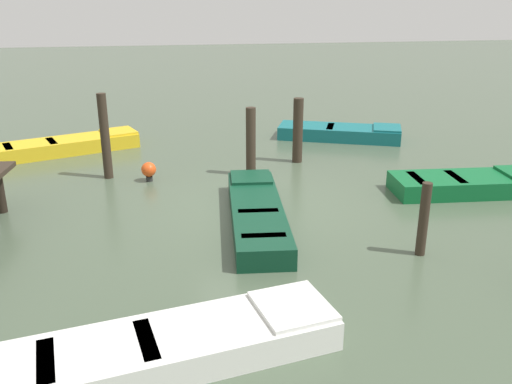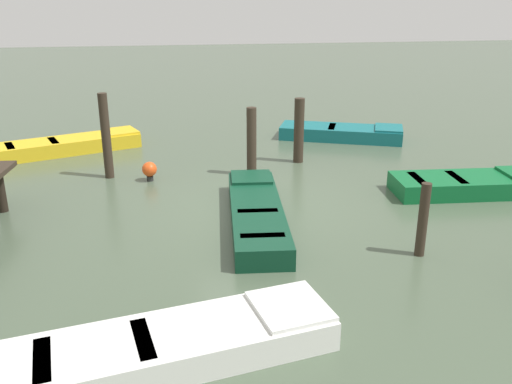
# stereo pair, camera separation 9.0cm
# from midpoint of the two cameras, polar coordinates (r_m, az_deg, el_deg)

# --- Properties ---
(ground_plane) EXTENTS (80.00, 80.00, 0.00)m
(ground_plane) POSITION_cam_midpoint_polar(r_m,az_deg,el_deg) (11.75, -0.22, -1.60)
(ground_plane) COLOR #475642
(rowboat_teal) EXTENTS (2.50, 3.94, 0.46)m
(rowboat_teal) POSITION_cam_midpoint_polar(r_m,az_deg,el_deg) (17.49, 8.64, 6.20)
(rowboat_teal) COLOR #14666B
(rowboat_teal) RESTS_ON ground_plane
(rowboat_yellow) EXTENTS (2.48, 4.31, 0.46)m
(rowboat_yellow) POSITION_cam_midpoint_polar(r_m,az_deg,el_deg) (16.72, -19.51, 4.62)
(rowboat_yellow) COLOR gold
(rowboat_yellow) RESTS_ON ground_plane
(rowboat_dark_green) EXTENTS (4.25, 1.40, 0.46)m
(rowboat_dark_green) POSITION_cam_midpoint_polar(r_m,az_deg,el_deg) (10.91, -0.16, -2.15)
(rowboat_dark_green) COLOR #0C3823
(rowboat_dark_green) RESTS_ON ground_plane
(rowboat_white) EXTENTS (1.90, 4.33, 0.46)m
(rowboat_white) POSITION_cam_midpoint_polar(r_m,az_deg,el_deg) (7.12, -8.77, -15.57)
(rowboat_white) COLOR silver
(rowboat_white) RESTS_ON ground_plane
(rowboat_green) EXTENTS (1.46, 3.41, 0.46)m
(rowboat_green) POSITION_cam_midpoint_polar(r_m,az_deg,el_deg) (13.44, 20.96, 0.82)
(rowboat_green) COLOR #0F602D
(rowboat_green) RESTS_ON ground_plane
(mooring_piling_near_left) EXTENTS (0.27, 0.27, 1.74)m
(mooring_piling_near_left) POSITION_cam_midpoint_polar(r_m,az_deg,el_deg) (14.76, 4.22, 6.43)
(mooring_piling_near_left) COLOR #33281E
(mooring_piling_near_left) RESTS_ON ground_plane
(mooring_piling_mid_right) EXTENTS (0.22, 0.22, 2.11)m
(mooring_piling_mid_right) POSITION_cam_midpoint_polar(r_m,az_deg,el_deg) (13.85, -15.69, 5.60)
(mooring_piling_mid_right) COLOR #33281E
(mooring_piling_mid_right) RESTS_ON ground_plane
(mooring_piling_far_right) EXTENTS (0.24, 0.24, 1.73)m
(mooring_piling_far_right) POSITION_cam_midpoint_polar(r_m,az_deg,el_deg) (13.61, -0.74, 5.27)
(mooring_piling_far_right) COLOR #33281E
(mooring_piling_far_right) RESTS_ON ground_plane
(mooring_piling_mid_left) EXTENTS (0.17, 0.17, 1.34)m
(mooring_piling_mid_left) POSITION_cam_midpoint_polar(r_m,az_deg,el_deg) (9.84, 16.87, -2.75)
(mooring_piling_mid_left) COLOR #33281E
(mooring_piling_mid_left) RESTS_ON ground_plane
(marker_buoy) EXTENTS (0.36, 0.36, 0.48)m
(marker_buoy) POSITION_cam_midpoint_polar(r_m,az_deg,el_deg) (13.57, -11.34, 2.27)
(marker_buoy) COLOR #262626
(marker_buoy) RESTS_ON ground_plane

